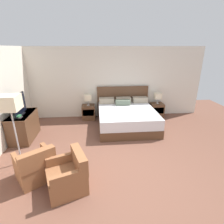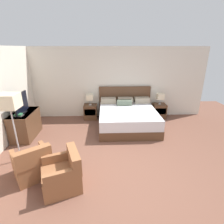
{
  "view_description": "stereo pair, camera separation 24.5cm",
  "coord_description": "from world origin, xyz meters",
  "px_view_note": "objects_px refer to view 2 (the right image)",
  "views": [
    {
      "loc": [
        -0.49,
        -2.93,
        2.57
      ],
      "look_at": [
        -0.05,
        1.99,
        0.75
      ],
      "focal_mm": 28.0,
      "sensor_mm": 36.0,
      "label": 1
    },
    {
      "loc": [
        -0.24,
        -2.94,
        2.57
      ],
      "look_at": [
        -0.05,
        1.99,
        0.75
      ],
      "focal_mm": 28.0,
      "sensor_mm": 36.0,
      "label": 2
    }
  ],
  "objects_px": {
    "book_red_cover": "(18,116)",
    "floor_lamp": "(9,104)",
    "table_lamp_right": "(160,97)",
    "armchair_companion": "(63,174)",
    "nightstand_right": "(159,111)",
    "table_lamp_left": "(90,97)",
    "dresser": "(25,124)",
    "tv": "(21,103)",
    "armchair_by_window": "(33,164)",
    "nightstand_left": "(90,112)",
    "book_blue_cover": "(18,114)",
    "bed": "(127,117)"
  },
  "relations": [
    {
      "from": "dresser",
      "to": "armchair_by_window",
      "type": "xyz_separation_m",
      "value": [
        0.88,
        -1.8,
        -0.12
      ]
    },
    {
      "from": "book_red_cover",
      "to": "armchair_by_window",
      "type": "bearing_deg",
      "value": -59.6
    },
    {
      "from": "nightstand_right",
      "to": "tv",
      "type": "relative_size",
      "value": 0.7
    },
    {
      "from": "bed",
      "to": "nightstand_right",
      "type": "relative_size",
      "value": 3.78
    },
    {
      "from": "nightstand_left",
      "to": "bed",
      "type": "bearing_deg",
      "value": -29.06
    },
    {
      "from": "armchair_by_window",
      "to": "armchair_companion",
      "type": "distance_m",
      "value": 0.79
    },
    {
      "from": "nightstand_left",
      "to": "armchair_companion",
      "type": "xyz_separation_m",
      "value": [
        -0.26,
        -3.52,
        0.01
      ]
    },
    {
      "from": "tv",
      "to": "nightstand_left",
      "type": "bearing_deg",
      "value": 37.19
    },
    {
      "from": "tv",
      "to": "book_red_cover",
      "type": "height_order",
      "value": "tv"
    },
    {
      "from": "nightstand_right",
      "to": "book_red_cover",
      "type": "relative_size",
      "value": 2.12
    },
    {
      "from": "table_lamp_right",
      "to": "floor_lamp",
      "type": "bearing_deg",
      "value": -147.75
    },
    {
      "from": "table_lamp_left",
      "to": "book_red_cover",
      "type": "xyz_separation_m",
      "value": [
        -1.85,
        -1.67,
        -0.04
      ]
    },
    {
      "from": "armchair_companion",
      "to": "floor_lamp",
      "type": "xyz_separation_m",
      "value": [
        -1.24,
        0.9,
        1.14
      ]
    },
    {
      "from": "table_lamp_right",
      "to": "book_blue_cover",
      "type": "xyz_separation_m",
      "value": [
        -4.49,
        -1.67,
        -0.01
      ]
    },
    {
      "from": "table_lamp_right",
      "to": "armchair_by_window",
      "type": "xyz_separation_m",
      "value": [
        -3.61,
        -3.18,
        -0.56
      ]
    },
    {
      "from": "table_lamp_left",
      "to": "table_lamp_right",
      "type": "distance_m",
      "value": 2.65
    },
    {
      "from": "floor_lamp",
      "to": "table_lamp_right",
      "type": "bearing_deg",
      "value": 32.25
    },
    {
      "from": "nightstand_right",
      "to": "book_blue_cover",
      "type": "relative_size",
      "value": 2.93
    },
    {
      "from": "tv",
      "to": "armchair_by_window",
      "type": "distance_m",
      "value": 2.13
    },
    {
      "from": "nightstand_right",
      "to": "book_red_cover",
      "type": "height_order",
      "value": "book_red_cover"
    },
    {
      "from": "table_lamp_left",
      "to": "armchair_companion",
      "type": "height_order",
      "value": "table_lamp_left"
    },
    {
      "from": "table_lamp_right",
      "to": "tv",
      "type": "relative_size",
      "value": 0.53
    },
    {
      "from": "table_lamp_right",
      "to": "nightstand_right",
      "type": "bearing_deg",
      "value": -90.0
    },
    {
      "from": "bed",
      "to": "nightstand_right",
      "type": "height_order",
      "value": "bed"
    },
    {
      "from": "book_red_cover",
      "to": "armchair_by_window",
      "type": "relative_size",
      "value": 0.27
    },
    {
      "from": "nightstand_left",
      "to": "dresser",
      "type": "bearing_deg",
      "value": -143.36
    },
    {
      "from": "book_red_cover",
      "to": "floor_lamp",
      "type": "distance_m",
      "value": 1.18
    },
    {
      "from": "bed",
      "to": "table_lamp_left",
      "type": "relative_size",
      "value": 5.01
    },
    {
      "from": "nightstand_right",
      "to": "floor_lamp",
      "type": "bearing_deg",
      "value": -147.77
    },
    {
      "from": "table_lamp_left",
      "to": "armchair_by_window",
      "type": "distance_m",
      "value": 3.37
    },
    {
      "from": "nightstand_right",
      "to": "book_red_cover",
      "type": "bearing_deg",
      "value": -159.61
    },
    {
      "from": "nightstand_left",
      "to": "book_blue_cover",
      "type": "height_order",
      "value": "book_blue_cover"
    },
    {
      "from": "nightstand_left",
      "to": "tv",
      "type": "xyz_separation_m",
      "value": [
        -1.84,
        -1.4,
        0.8
      ]
    },
    {
      "from": "table_lamp_right",
      "to": "armchair_companion",
      "type": "height_order",
      "value": "table_lamp_right"
    },
    {
      "from": "armchair_by_window",
      "to": "floor_lamp",
      "type": "bearing_deg",
      "value": 133.47
    },
    {
      "from": "table_lamp_left",
      "to": "dresser",
      "type": "bearing_deg",
      "value": -143.33
    },
    {
      "from": "table_lamp_right",
      "to": "tv",
      "type": "xyz_separation_m",
      "value": [
        -4.49,
        -1.4,
        0.23
      ]
    },
    {
      "from": "bed",
      "to": "floor_lamp",
      "type": "relative_size",
      "value": 1.25
    },
    {
      "from": "bed",
      "to": "armchair_companion",
      "type": "distance_m",
      "value": 3.2
    },
    {
      "from": "table_lamp_right",
      "to": "dresser",
      "type": "distance_m",
      "value": 4.72
    },
    {
      "from": "nightstand_left",
      "to": "armchair_companion",
      "type": "relative_size",
      "value": 0.62
    },
    {
      "from": "nightstand_right",
      "to": "armchair_companion",
      "type": "distance_m",
      "value": 4.56
    },
    {
      "from": "table_lamp_left",
      "to": "tv",
      "type": "bearing_deg",
      "value": -142.78
    },
    {
      "from": "nightstand_left",
      "to": "armchair_by_window",
      "type": "distance_m",
      "value": 3.32
    },
    {
      "from": "nightstand_right",
      "to": "floor_lamp",
      "type": "height_order",
      "value": "floor_lamp"
    },
    {
      "from": "nightstand_left",
      "to": "table_lamp_left",
      "type": "relative_size",
      "value": 1.33
    },
    {
      "from": "bed",
      "to": "armchair_by_window",
      "type": "height_order",
      "value": "bed"
    },
    {
      "from": "nightstand_left",
      "to": "armchair_companion",
      "type": "height_order",
      "value": "armchair_companion"
    },
    {
      "from": "table_lamp_left",
      "to": "table_lamp_right",
      "type": "bearing_deg",
      "value": 0.0
    },
    {
      "from": "nightstand_right",
      "to": "armchair_companion",
      "type": "bearing_deg",
      "value": -129.57
    }
  ]
}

